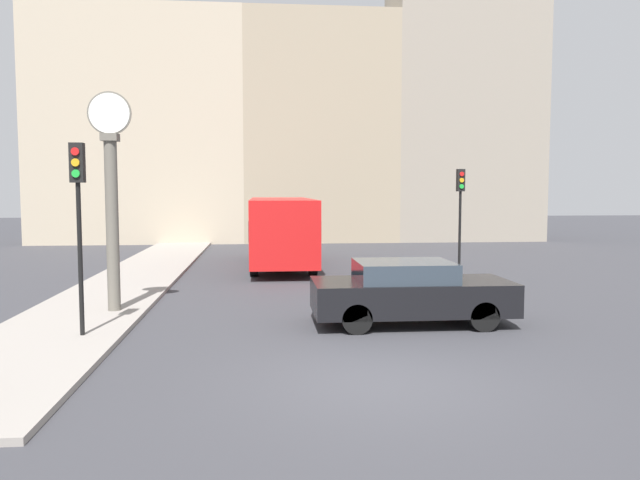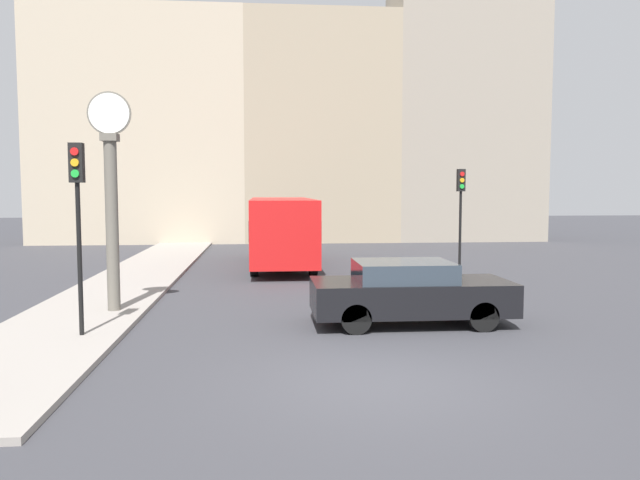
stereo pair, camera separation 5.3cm
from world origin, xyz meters
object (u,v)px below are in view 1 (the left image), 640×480
sedan_car (410,292)px  traffic_light_far (460,199)px  bus_distant (281,228)px  street_clock (112,200)px  traffic_light_near (78,198)px

sedan_car → traffic_light_far: size_ratio=1.18×
bus_distant → street_clock: street_clock is taller
street_clock → sedan_car: bearing=-14.0°
bus_distant → street_clock: size_ratio=1.68×
sedan_car → street_clock: street_clock is taller
traffic_light_near → traffic_light_far: traffic_light_near is taller
street_clock → traffic_light_far: bearing=29.7°
sedan_car → street_clock: size_ratio=0.85×
traffic_light_near → bus_distant: bearing=69.8°
sedan_car → traffic_light_far: 8.53m
traffic_light_far → street_clock: street_clock is taller
sedan_car → traffic_light_near: traffic_light_near is taller
sedan_car → traffic_light_far: traffic_light_far is taller
bus_distant → traffic_light_far: traffic_light_far is taller
sedan_car → street_clock: (-6.71, 1.67, 2.00)m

